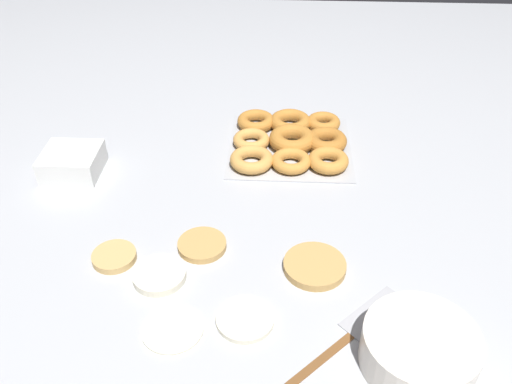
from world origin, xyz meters
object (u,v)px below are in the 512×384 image
(pancake_4, at_px, (172,328))
(container_stack, at_px, (72,162))
(pancake_0, at_px, (159,275))
(spatula, at_px, (364,324))
(pancake_3, at_px, (245,319))
(donut_tray, at_px, (291,141))
(pancake_1, at_px, (315,266))
(batter_bowl, at_px, (419,349))
(pancake_2, at_px, (114,257))
(pancake_5, at_px, (202,245))

(pancake_4, relative_size, container_stack, 0.82)
(pancake_0, bearing_deg, spatula, 166.15)
(pancake_3, bearing_deg, donut_tray, -97.83)
(pancake_1, distance_m, spatula, 0.15)
(spatula, bearing_deg, batter_bowl, -87.58)
(pancake_0, height_order, pancake_2, pancake_0)
(pancake_2, xyz_separation_m, container_stack, (0.17, -0.28, 0.02))
(pancake_4, xyz_separation_m, container_stack, (0.31, -0.44, 0.02))
(pancake_5, relative_size, container_stack, 0.75)
(pancake_2, xyz_separation_m, batter_bowl, (-0.53, 0.20, 0.03))
(pancake_3, relative_size, pancake_5, 1.04)
(batter_bowl, bearing_deg, pancake_4, -6.34)
(batter_bowl, relative_size, container_stack, 1.41)
(pancake_0, distance_m, spatula, 0.38)
(container_stack, relative_size, spatula, 0.54)
(pancake_3, bearing_deg, spatula, -179.68)
(pancake_0, xyz_separation_m, container_stack, (0.27, -0.33, 0.02))
(pancake_5, bearing_deg, donut_tray, -114.68)
(pancake_5, relative_size, batter_bowl, 0.53)
(pancake_0, relative_size, batter_bowl, 0.55)
(pancake_0, xyz_separation_m, donut_tray, (-0.24, -0.46, 0.01))
(pancake_2, relative_size, spatula, 0.36)
(pancake_1, height_order, batter_bowl, batter_bowl)
(pancake_1, relative_size, pancake_4, 1.12)
(donut_tray, bearing_deg, pancake_0, 62.49)
(pancake_1, relative_size, pancake_2, 1.39)
(container_stack, bearing_deg, batter_bowl, 145.44)
(donut_tray, bearing_deg, container_stack, 15.00)
(pancake_3, distance_m, donut_tray, 0.56)
(pancake_4, relative_size, batter_bowl, 0.58)
(donut_tray, bearing_deg, pancake_1, 96.20)
(pancake_3, height_order, spatula, pancake_3)
(pancake_1, xyz_separation_m, pancake_5, (0.22, -0.05, -0.00))
(pancake_0, height_order, donut_tray, donut_tray)
(donut_tray, bearing_deg, spatula, 102.84)
(pancake_0, bearing_deg, container_stack, -50.82)
(pancake_0, distance_m, pancake_2, 0.11)
(pancake_0, distance_m, pancake_1, 0.29)
(batter_bowl, distance_m, spatula, 0.11)
(pancake_3, bearing_deg, pancake_2, -27.46)
(pancake_2, relative_size, pancake_4, 0.81)
(pancake_0, height_order, spatula, pancake_0)
(pancake_1, bearing_deg, batter_bowl, 127.67)
(spatula, bearing_deg, pancake_1, 77.79)
(pancake_3, bearing_deg, pancake_0, -29.07)
(batter_bowl, bearing_deg, pancake_5, -33.43)
(pancake_2, height_order, container_stack, container_stack)
(pancake_2, relative_size, pancake_5, 0.88)
(pancake_0, xyz_separation_m, pancake_4, (-0.04, 0.12, -0.00))
(pancake_1, distance_m, batter_bowl, 0.25)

